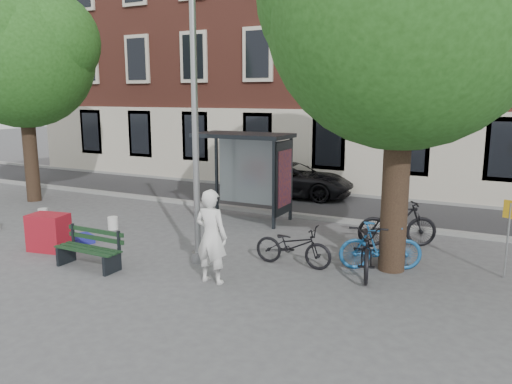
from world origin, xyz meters
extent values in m
plane|color=#4C4C4F|center=(0.00, 0.00, 0.00)|extent=(90.00, 90.00, 0.00)
cube|color=#28282B|center=(0.00, 7.00, 0.01)|extent=(40.00, 4.00, 0.01)
cube|color=gray|center=(0.00, 5.00, 0.06)|extent=(40.00, 0.25, 0.12)
cube|color=gray|center=(0.00, 9.00, 0.06)|extent=(40.00, 0.25, 0.12)
cube|color=brown|center=(0.00, 13.00, 7.00)|extent=(30.00, 8.00, 14.00)
cylinder|color=#9EA0A3|center=(0.00, 0.00, 3.00)|extent=(0.14, 0.14, 6.00)
cylinder|color=#9EA0A3|center=(0.00, 0.00, 0.12)|extent=(0.28, 0.28, 0.24)
cylinder|color=black|center=(4.00, 1.50, 1.70)|extent=(0.56, 0.56, 3.40)
sphere|color=#204B16|center=(4.00, 1.50, 5.40)|extent=(5.60, 5.60, 5.60)
cylinder|color=black|center=(-9.00, 3.00, 1.60)|extent=(0.48, 0.48, 3.20)
sphere|color=#204B16|center=(-9.00, 3.00, 5.00)|extent=(4.80, 4.80, 4.80)
sphere|color=#204B16|center=(-8.10, 3.40, 5.50)|extent=(3.36, 3.36, 3.36)
sphere|color=#204B16|center=(-8.80, 2.10, 5.60)|extent=(3.12, 3.12, 3.12)
cube|color=#1E2328|center=(-2.30, 3.40, 1.25)|extent=(0.08, 0.08, 2.50)
cube|color=#1E2328|center=(0.30, 3.40, 1.25)|extent=(0.08, 0.08, 2.50)
cube|color=#1E2328|center=(-2.30, 4.60, 1.25)|extent=(0.08, 0.08, 2.50)
cube|color=#1E2328|center=(0.30, 4.60, 1.25)|extent=(0.08, 0.08, 2.50)
cube|color=#1E2328|center=(-1.00, 4.00, 2.56)|extent=(2.85, 1.45, 0.12)
cube|color=#8C999E|center=(-1.00, 4.60, 1.38)|extent=(2.34, 0.04, 2.00)
cube|color=#1E2328|center=(0.30, 4.00, 1.38)|extent=(0.12, 1.14, 2.12)
cube|color=#D84C19|center=(0.37, 4.00, 1.38)|extent=(0.02, 0.90, 1.62)
imported|color=white|center=(0.92, -0.89, 0.96)|extent=(0.70, 0.47, 1.92)
cube|color=#1E2328|center=(-2.62, -1.39, 0.21)|extent=(0.08, 0.50, 0.41)
cube|color=#1E2328|center=(-1.25, -1.41, 0.21)|extent=(0.08, 0.50, 0.41)
cube|color=#18351C|center=(-1.94, -1.56, 0.43)|extent=(1.60, 0.13, 0.04)
cube|color=#18351C|center=(-1.93, -1.40, 0.43)|extent=(1.60, 0.13, 0.04)
cube|color=#18351C|center=(-1.93, -1.24, 0.43)|extent=(1.60, 0.13, 0.04)
cube|color=#18351C|center=(-1.93, -1.14, 0.61)|extent=(1.60, 0.06, 0.09)
cube|color=#18351C|center=(-1.93, -1.14, 0.78)|extent=(1.60, 0.06, 0.09)
imported|color=black|center=(2.00, 0.76, 0.46)|extent=(1.78, 0.66, 0.93)
imported|color=#1C5A9A|center=(3.78, 1.39, 0.53)|extent=(1.83, 1.19, 1.07)
imported|color=black|center=(3.56, 1.08, 0.58)|extent=(1.32, 2.31, 1.15)
imported|color=black|center=(3.75, 3.27, 0.59)|extent=(2.00, 1.37, 1.18)
imported|color=black|center=(-1.08, 8.03, 0.63)|extent=(4.69, 2.48, 1.26)
cube|color=maroon|center=(-3.74, -0.88, 0.45)|extent=(1.00, 0.76, 0.90)
cube|color=#21249B|center=(-3.50, -0.02, 0.10)|extent=(0.66, 0.59, 0.20)
cylinder|color=silver|center=(-6.35, 1.14, 0.18)|extent=(0.35, 0.35, 0.36)
cylinder|color=white|center=(-3.73, 1.30, 0.18)|extent=(0.30, 0.30, 0.36)
cylinder|color=#9EA0A3|center=(6.20, 2.05, 0.79)|extent=(0.04, 0.04, 1.59)
cube|color=gold|center=(6.20, 2.05, 1.46)|extent=(0.27, 0.14, 0.37)
camera|label=1|loc=(6.06, -9.02, 3.71)|focal=35.00mm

